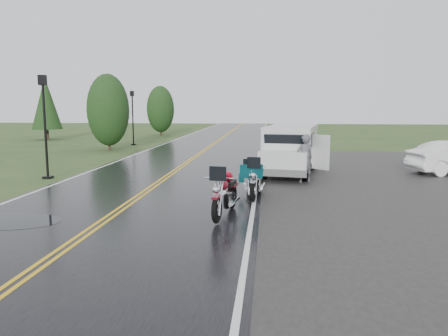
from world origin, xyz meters
name	(u,v)px	position (x,y,z in m)	size (l,w,h in m)	color
ground	(120,211)	(0.00, 0.00, 0.00)	(120.00, 120.00, 0.00)	#2D471E
road	(186,164)	(0.00, 10.00, 0.02)	(8.00, 100.00, 0.04)	black
motorcycle_red	(217,198)	(2.95, -1.26, 0.71)	(0.87, 2.39, 1.42)	maroon
motorcycle_teal	(251,182)	(3.70, 1.44, 0.66)	(0.81, 2.23, 1.32)	#05363C
motorcycle_silver	(253,182)	(3.77, 1.30, 0.68)	(0.84, 2.30, 1.36)	#94979B
van_white	(264,153)	(4.05, 5.74, 1.08)	(2.06, 5.50, 2.16)	silver
person_at_van	(305,159)	(5.62, 5.15, 0.93)	(0.68, 0.45, 1.87)	#535359
lamp_post_near_left	(45,127)	(-4.84, 5.12, 2.13)	(0.36, 0.36, 4.26)	black
lamp_post_far_left	(133,118)	(-6.01, 20.41, 2.06)	(0.35, 0.35, 4.11)	black
tree_left_mid	(108,118)	(-6.43, 16.47, 2.17)	(2.77, 2.77, 4.34)	#1E3D19
tree_left_far	(161,114)	(-6.57, 31.27, 2.10)	(2.73, 2.73, 4.20)	#1E3D19
pine_left_far	(46,109)	(-15.05, 24.64, 2.66)	(2.55, 2.55, 5.32)	#1E3D19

